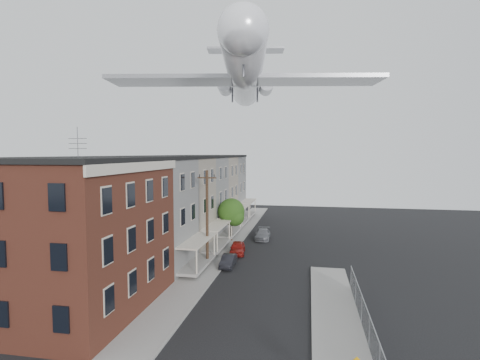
% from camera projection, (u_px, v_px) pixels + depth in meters
% --- Properties ---
extents(sidewalk_left, '(3.00, 62.00, 0.12)m').
position_uv_depth(sidewalk_left, '(223.00, 249.00, 41.06)').
color(sidewalk_left, gray).
rests_on(sidewalk_left, ground).
extents(sidewalk_right, '(3.00, 26.00, 0.12)m').
position_uv_depth(sidewalk_right, '(339.00, 337.00, 21.40)').
color(sidewalk_right, gray).
rests_on(sidewalk_right, ground).
extents(curb_left, '(0.15, 62.00, 0.14)m').
position_uv_depth(curb_left, '(236.00, 250.00, 40.79)').
color(curb_left, gray).
rests_on(curb_left, ground).
extents(curb_right, '(0.15, 26.00, 0.14)m').
position_uv_depth(curb_right, '(313.00, 335.00, 21.67)').
color(curb_right, gray).
rests_on(curb_right, ground).
extents(corner_building, '(10.31, 12.30, 12.15)m').
position_uv_depth(corner_building, '(72.00, 233.00, 25.20)').
color(corner_building, '#371711').
rests_on(corner_building, ground).
extents(row_house_a, '(11.98, 7.00, 10.30)m').
position_uv_depth(row_house_a, '(136.00, 212.00, 34.51)').
color(row_house_a, slate).
rests_on(row_house_a, ground).
extents(row_house_b, '(11.98, 7.00, 10.30)m').
position_uv_depth(row_house_b, '(165.00, 202.00, 41.38)').
color(row_house_b, '#72675A').
rests_on(row_house_b, ground).
extents(row_house_c, '(11.98, 7.00, 10.30)m').
position_uv_depth(row_house_c, '(185.00, 195.00, 48.24)').
color(row_house_c, slate).
rests_on(row_house_c, ground).
extents(row_house_d, '(11.98, 7.00, 10.30)m').
position_uv_depth(row_house_d, '(201.00, 190.00, 55.11)').
color(row_house_d, '#72675A').
rests_on(row_house_d, ground).
extents(row_house_e, '(11.98, 7.00, 10.30)m').
position_uv_depth(row_house_e, '(213.00, 186.00, 61.97)').
color(row_house_e, slate).
rests_on(row_house_e, ground).
extents(chainlink_fence, '(0.06, 18.06, 1.90)m').
position_uv_depth(chainlink_fence, '(369.00, 332.00, 20.08)').
color(chainlink_fence, gray).
rests_on(chainlink_fence, ground).
extents(utility_pole, '(1.80, 0.26, 9.00)m').
position_uv_depth(utility_pole, '(207.00, 217.00, 34.86)').
color(utility_pole, black).
rests_on(utility_pole, ground).
extents(street_tree, '(3.22, 3.20, 5.20)m').
position_uv_depth(street_tree, '(232.00, 213.00, 44.62)').
color(street_tree, black).
rests_on(street_tree, ground).
extents(car_near, '(1.97, 3.93, 1.28)m').
position_uv_depth(car_near, '(237.00, 248.00, 39.25)').
color(car_near, maroon).
rests_on(car_near, ground).
extents(car_mid, '(1.24, 3.38, 1.11)m').
position_uv_depth(car_mid, '(228.00, 261.00, 34.84)').
color(car_mid, black).
rests_on(car_mid, ground).
extents(car_far, '(1.91, 4.30, 1.23)m').
position_uv_depth(car_far, '(263.00, 234.00, 45.99)').
color(car_far, slate).
rests_on(car_far, ground).
extents(airplane, '(27.57, 31.50, 9.05)m').
position_uv_depth(airplane, '(245.00, 73.00, 39.98)').
color(airplane, white).
rests_on(airplane, ground).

